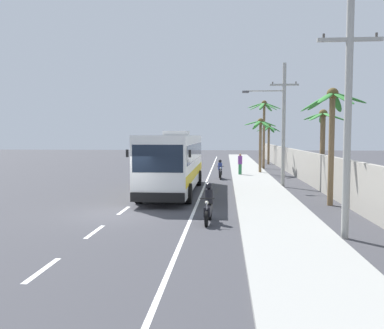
{
  "coord_description": "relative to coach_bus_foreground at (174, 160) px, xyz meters",
  "views": [
    {
      "loc": [
        4.65,
        -17.31,
        3.44
      ],
      "look_at": [
        2.64,
        7.21,
        1.7
      ],
      "focal_mm": 38.32,
      "sensor_mm": 36.0,
      "label": 1
    }
  ],
  "objects": [
    {
      "name": "sidewalk_kerb",
      "position": [
        5.25,
        2.76,
        -1.87
      ],
      "size": [
        3.2,
        90.0,
        0.14
      ],
      "primitive_type": "cube",
      "color": "#999993",
      "rests_on": "ground"
    },
    {
      "name": "palm_nearest",
      "position": [
        7.07,
        18.65,
        3.42
      ],
      "size": [
        3.47,
        3.43,
        7.09
      ],
      "color": "brown",
      "rests_on": "ground"
    },
    {
      "name": "utility_pole_nearest",
      "position": [
        7.1,
        -10.67,
        2.3
      ],
      "size": [
        2.08,
        0.24,
        8.16
      ],
      "color": "#9E9E99",
      "rests_on": "ground"
    },
    {
      "name": "motorcycle_beside_bus",
      "position": [
        2.69,
        8.02,
        -1.31
      ],
      "size": [
        0.56,
        1.96,
        1.53
      ],
      "color": "black",
      "rests_on": "ground"
    },
    {
      "name": "palm_fourth",
      "position": [
        9.45,
        2.96,
        1.64
      ],
      "size": [
        2.73,
        3.0,
        5.16
      ],
      "color": "brown",
      "rests_on": "ground"
    },
    {
      "name": "boundary_wall",
      "position": [
        9.05,
        6.76,
        -0.81
      ],
      "size": [
        0.24,
        60.0,
        2.27
      ],
      "primitive_type": "cube",
      "color": "#9E998E",
      "rests_on": "ground"
    },
    {
      "name": "ground_plane",
      "position": [
        -1.55,
        -7.24,
        -1.94
      ],
      "size": [
        160.0,
        160.0,
        0.0
      ],
      "primitive_type": "plane",
      "color": "#3A3A3F"
    },
    {
      "name": "pedestrian_near_kerb",
      "position": [
        4.35,
        10.43,
        -0.88
      ],
      "size": [
        0.36,
        0.36,
        1.77
      ],
      "rotation": [
        0.0,
        0.0,
        2.76
      ],
      "color": "#2D7A47",
      "rests_on": "sidewalk_kerb"
    },
    {
      "name": "utility_pole_mid",
      "position": [
        6.83,
        3.16,
        2.46
      ],
      "size": [
        3.7,
        0.24,
        8.22
      ],
      "color": "#9E9E99",
      "rests_on": "ground"
    },
    {
      "name": "palm_third",
      "position": [
        8.25,
        -4.04,
        2.3
      ],
      "size": [
        3.22,
        3.01,
        5.75
      ],
      "color": "brown",
      "rests_on": "ground"
    },
    {
      "name": "lane_markings",
      "position": [
        0.53,
        7.26,
        -1.94
      ],
      "size": [
        3.39,
        71.0,
        0.01
      ],
      "color": "white",
      "rests_on": "ground"
    },
    {
      "name": "coach_bus_foreground",
      "position": [
        0.0,
        0.0,
        0.0
      ],
      "size": [
        3.07,
        11.99,
        3.73
      ],
      "color": "white",
      "rests_on": "ground"
    },
    {
      "name": "palm_farthest",
      "position": [
        8.24,
        25.08,
        1.65
      ],
      "size": [
        2.93,
        2.84,
        4.85
      ],
      "color": "brown",
      "rests_on": "ground"
    },
    {
      "name": "palm_second",
      "position": [
        6.23,
        12.7,
        1.86
      ],
      "size": [
        2.96,
        2.74,
        5.0
      ],
      "color": "brown",
      "rests_on": "ground"
    },
    {
      "name": "motorcycle_trailing",
      "position": [
        2.44,
        -8.54,
        -1.3
      ],
      "size": [
        0.56,
        1.96,
        1.57
      ],
      "color": "black",
      "rests_on": "ground"
    }
  ]
}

